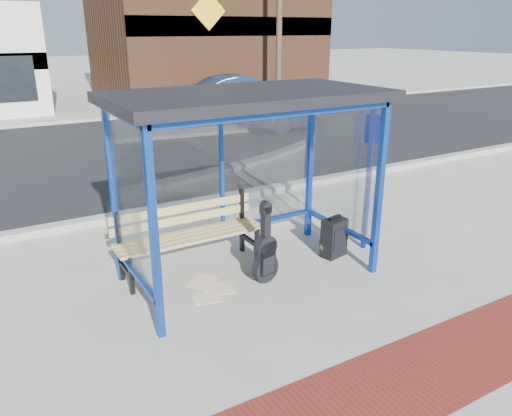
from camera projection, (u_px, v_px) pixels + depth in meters
ground at (249, 275)px, 6.67m from camera, size 120.00×120.00×0.00m
brick_paver_strip at (388, 389)px, 4.56m from camera, size 60.00×1.00×0.01m
curb_near at (170, 207)px, 9.01m from camera, size 60.00×0.25×0.12m
street_asphalt at (101, 153)px, 13.18m from camera, size 60.00×10.00×0.00m
curb_far at (64, 122)px, 17.31m from camera, size 60.00×0.25×0.12m
far_sidewalk at (55, 116)px, 18.88m from camera, size 60.00×4.00×0.01m
bus_shelter at (245, 120)px, 6.03m from camera, size 3.30×1.80×2.42m
storefront_brown at (206, 27)px, 24.41m from camera, size 10.00×7.08×6.40m
utility_pole_east at (280, 3)px, 20.43m from camera, size 1.60×0.24×8.00m
bench at (189, 232)px, 6.68m from camera, size 2.02×0.50×0.95m
guitar_bag at (265, 255)px, 6.38m from camera, size 0.39×0.18×1.04m
suitcase at (334, 238)px, 7.14m from camera, size 0.40×0.30×0.62m
backpack at (329, 245)px, 7.17m from camera, size 0.36×0.34×0.37m
sign_post at (369, 170)px, 7.11m from camera, size 0.13×0.26×2.14m
newspaper_a at (218, 289)px, 6.31m from camera, size 0.47×0.40×0.01m
newspaper_b at (202, 281)px, 6.50m from camera, size 0.50×0.49×0.01m
newspaper_c at (208, 298)px, 6.10m from camera, size 0.40×0.35×0.01m
parked_car at (242, 93)px, 19.86m from camera, size 4.28×1.64×1.39m
fire_hydrant at (301, 93)px, 22.42m from camera, size 0.30×0.20×0.67m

